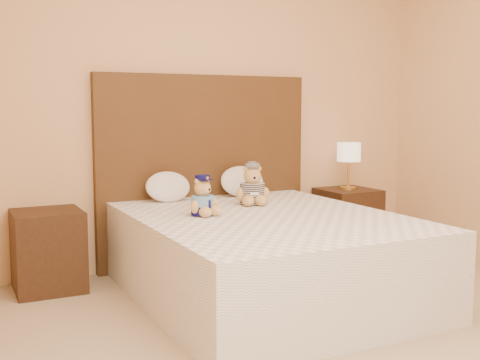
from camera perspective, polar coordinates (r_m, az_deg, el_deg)
name	(u,v)px	position (r m, az deg, el deg)	size (l,w,h in m)	color
bed	(265,256)	(3.97, 2.42, -7.24)	(1.60, 2.00, 0.55)	white
headboard	(204,170)	(4.79, -3.39, 0.92)	(1.75, 0.08, 1.50)	#4A2D16
nightstand_left	(48,251)	(4.32, -17.73, -6.39)	(0.45, 0.45, 0.55)	#391E12
nightstand_right	(347,221)	(5.29, 10.15, -3.81)	(0.45, 0.45, 0.55)	#391E12
lamp	(349,154)	(5.22, 10.28, 2.40)	(0.20, 0.20, 0.40)	gold
teddy_police	(203,196)	(3.88, -3.57, -1.49)	(0.22, 0.21, 0.26)	#B28745
teddy_prisoner	(252,185)	(4.32, 1.18, -0.44)	(0.26, 0.25, 0.29)	#B28745
pillow_left	(168,185)	(4.49, -6.85, -0.50)	(0.34, 0.22, 0.24)	white
pillow_right	(242,180)	(4.73, 0.21, 0.01)	(0.37, 0.24, 0.26)	white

